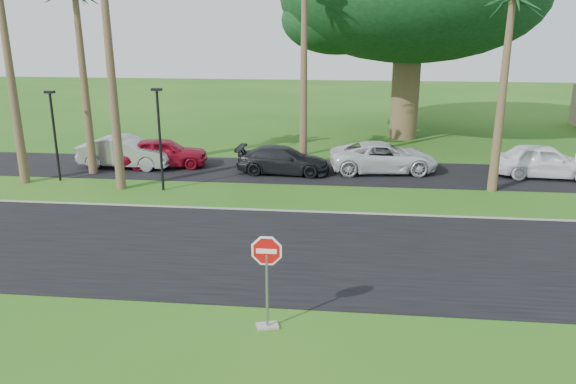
{
  "coord_description": "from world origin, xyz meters",
  "views": [
    {
      "loc": [
        2.37,
        -15.44,
        7.42
      ],
      "look_at": [
        0.38,
        2.9,
        1.8
      ],
      "focal_mm": 35.0,
      "sensor_mm": 36.0,
      "label": 1
    }
  ],
  "objects_px": {
    "stop_sign_near": "(267,263)",
    "car_red": "(164,153)",
    "car_dark": "(283,160)",
    "car_minivan": "(384,157)",
    "car_silver": "(126,152)",
    "car_pickup": "(544,161)"
  },
  "relations": [
    {
      "from": "car_silver",
      "to": "car_dark",
      "type": "distance_m",
      "value": 8.37
    },
    {
      "from": "stop_sign_near",
      "to": "car_red",
      "type": "distance_m",
      "value": 17.46
    },
    {
      "from": "car_silver",
      "to": "car_dark",
      "type": "xyz_separation_m",
      "value": [
        8.37,
        -0.32,
        -0.13
      ]
    },
    {
      "from": "car_silver",
      "to": "car_pickup",
      "type": "height_order",
      "value": "car_pickup"
    },
    {
      "from": "stop_sign_near",
      "to": "car_red",
      "type": "relative_size",
      "value": 0.57
    },
    {
      "from": "car_dark",
      "to": "car_pickup",
      "type": "height_order",
      "value": "car_pickup"
    },
    {
      "from": "stop_sign_near",
      "to": "car_silver",
      "type": "relative_size",
      "value": 0.53
    },
    {
      "from": "car_dark",
      "to": "car_minivan",
      "type": "distance_m",
      "value": 5.15
    },
    {
      "from": "car_red",
      "to": "car_minivan",
      "type": "xyz_separation_m",
      "value": [
        11.51,
        0.26,
        -0.02
      ]
    },
    {
      "from": "car_dark",
      "to": "car_minivan",
      "type": "xyz_separation_m",
      "value": [
        5.08,
        0.85,
        0.08
      ]
    },
    {
      "from": "car_red",
      "to": "car_dark",
      "type": "xyz_separation_m",
      "value": [
        6.44,
        -0.59,
        -0.1
      ]
    },
    {
      "from": "car_silver",
      "to": "car_dark",
      "type": "height_order",
      "value": "car_silver"
    },
    {
      "from": "stop_sign_near",
      "to": "car_dark",
      "type": "bearing_deg",
      "value": 95.13
    },
    {
      "from": "car_minivan",
      "to": "car_pickup",
      "type": "height_order",
      "value": "car_pickup"
    },
    {
      "from": "car_silver",
      "to": "car_pickup",
      "type": "xyz_separation_m",
      "value": [
        21.25,
        0.28,
        0.01
      ]
    },
    {
      "from": "car_minivan",
      "to": "car_dark",
      "type": "bearing_deg",
      "value": 92.88
    },
    {
      "from": "car_silver",
      "to": "car_pickup",
      "type": "relative_size",
      "value": 1.02
    },
    {
      "from": "car_red",
      "to": "stop_sign_near",
      "type": "bearing_deg",
      "value": -164.22
    },
    {
      "from": "car_red",
      "to": "car_minivan",
      "type": "bearing_deg",
      "value": -99.45
    },
    {
      "from": "car_silver",
      "to": "car_minivan",
      "type": "xyz_separation_m",
      "value": [
        13.44,
        0.53,
        -0.06
      ]
    },
    {
      "from": "stop_sign_near",
      "to": "car_minivan",
      "type": "distance_m",
      "value": 16.32
    },
    {
      "from": "car_red",
      "to": "car_minivan",
      "type": "distance_m",
      "value": 11.52
    }
  ]
}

